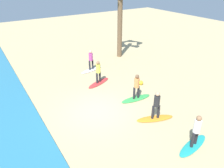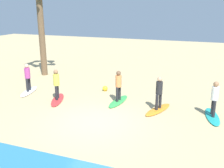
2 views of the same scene
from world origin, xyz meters
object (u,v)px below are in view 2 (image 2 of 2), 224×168
surfboard_teal (212,116)px  surfer_orange (159,91)px  surfer_red (56,82)px  surfboard_white (29,91)px  surfboard_orange (158,110)px  surfboard_red (58,100)px  beach_ball (105,88)px  surfboard_green (118,101)px  surfer_green (118,84)px  surfer_white (28,75)px  surfer_teal (215,96)px

surfboard_teal → surfer_orange: size_ratio=1.28×
surfer_red → surfboard_white: size_ratio=0.78×
surfboard_teal → surfboard_white: size_ratio=1.00×
surfboard_orange → surfer_red: size_ratio=1.28×
surfboard_red → beach_ball: beach_ball is taller
surfboard_green → surfer_green: (0.00, -0.00, 0.99)m
surfboard_red → surfboard_white: bearing=-126.2°
surfboard_orange → surfer_white: surfer_white is taller
surfer_teal → surfboard_orange: bearing=1.3°
surfboard_orange → surfer_red: 5.55m
surfboard_green → surfer_orange: bearing=84.0°
surfer_white → surfer_orange: bearing=178.8°
surfboard_teal → surfer_white: size_ratio=1.28×
surfer_teal → surfboard_green: size_ratio=0.78×
surfboard_green → surfer_teal: bearing=90.3°
surfer_teal → surfboard_white: bearing=-0.6°
surfboard_red → beach_ball: 3.07m
surfboard_orange → surfboard_red: size_ratio=1.00×
surfer_orange → surfboard_red: (5.44, 0.50, -0.99)m
surfboard_teal → surfer_white: (10.35, -0.10, 0.99)m
surfboard_orange → beach_ball: (3.61, -1.96, 0.11)m
surfer_red → beach_ball: size_ratio=5.16×
surfboard_teal → surfer_teal: size_ratio=1.28×
surfboard_orange → surfer_green: surfer_green is taller
beach_ball → surfer_orange: bearing=151.5°
surfer_orange → surfer_white: size_ratio=1.00×
surfer_teal → surfboard_orange: surfer_teal is taller
surfer_white → surfboard_red: bearing=164.6°
surfer_orange → surfboard_green: bearing=-10.7°
surfer_green → beach_ball: (1.39, -1.54, -0.88)m
surfer_red → surfer_white: size_ratio=1.00×
surfer_green → surfboard_red: bearing=16.0°
surfboard_white → beach_ball: size_ratio=6.61×
surfer_orange → surfboard_red: size_ratio=0.78×
surfer_orange → surfboard_white: size_ratio=0.78×
beach_ball → surfer_green: bearing=132.0°
surfer_teal → surfer_green: (4.75, -0.37, 0.00)m
surfer_teal → surfboard_green: surfer_teal is taller
surfboard_green → surfer_red: surfer_red is taller
surfboard_orange → surfer_orange: bearing=0.0°
surfer_white → surfer_teal: bearing=179.4°
surfer_orange → surfer_red: (5.44, 0.50, 0.00)m
surfer_green → surfer_red: bearing=16.0°
surfer_orange → surfer_green: (2.23, -0.42, 0.00)m
surfboard_orange → surfer_green: bearing=-80.7°
beach_ball → surfboard_teal: bearing=162.7°
surfboard_green → surfer_white: (5.60, 0.26, 0.99)m
surfer_green → beach_ball: 2.25m
surfboard_green → surfboard_red: size_ratio=1.00×
surfer_red → surfboard_teal: bearing=-176.0°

